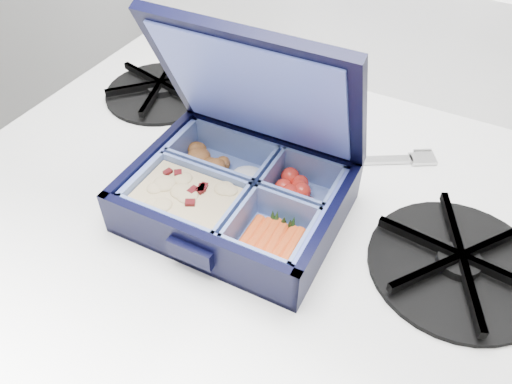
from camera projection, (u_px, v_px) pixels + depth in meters
The scene contains 4 objects.
bento_box at pixel (236, 196), 0.50m from camera, with size 0.21×0.16×0.05m, color black, non-canonical shape.
burner_grate at pixel (460, 260), 0.46m from camera, with size 0.17×0.17×0.02m, color black.
burner_grate_rear at pixel (161, 88), 0.68m from camera, with size 0.15×0.15×0.02m, color black.
fork at pixel (351, 161), 0.58m from camera, with size 0.02×0.18×0.01m, color #ACACAC, non-canonical shape.
Camera 1 is at (0.24, 1.32, 1.35)m, focal length 35.00 mm.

